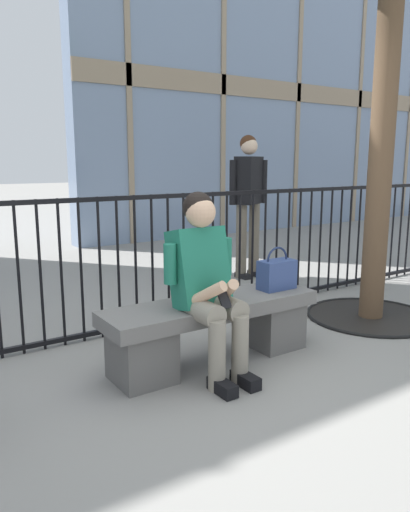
# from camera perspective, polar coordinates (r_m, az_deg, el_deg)

# --- Properties ---
(ground_plane) EXTENTS (60.00, 60.00, 0.00)m
(ground_plane) POSITION_cam_1_polar(r_m,az_deg,el_deg) (3.59, 0.91, -12.09)
(ground_plane) COLOR gray
(stone_bench) EXTENTS (1.60, 0.44, 0.45)m
(stone_bench) POSITION_cam_1_polar(r_m,az_deg,el_deg) (3.49, 0.92, -7.99)
(stone_bench) COLOR slate
(stone_bench) RESTS_ON ground
(seated_person_with_phone) EXTENTS (0.52, 0.66, 1.21)m
(seated_person_with_phone) POSITION_cam_1_polar(r_m,az_deg,el_deg) (3.21, 0.16, -2.66)
(seated_person_with_phone) COLOR gray
(seated_person_with_phone) RESTS_ON ground
(handbag_on_bench) EXTENTS (0.28, 0.15, 0.33)m
(handbag_on_bench) POSITION_cam_1_polar(r_m,az_deg,el_deg) (3.75, 8.33, -2.05)
(handbag_on_bench) COLOR #33477F
(handbag_on_bench) RESTS_ON stone_bench
(bystander_at_railing) EXTENTS (0.55, 0.37, 1.71)m
(bystander_at_railing) POSITION_cam_1_polar(r_m,az_deg,el_deg) (5.97, 5.06, 7.02)
(bystander_at_railing) COLOR #6B6051
(bystander_at_railing) RESTS_ON ground
(plaza_railing) EXTENTS (7.77, 0.04, 1.14)m
(plaza_railing) POSITION_cam_1_polar(r_m,az_deg,el_deg) (4.16, -6.13, -0.63)
(plaza_railing) COLOR black
(plaza_railing) RESTS_ON ground
(building_facade_right) EXTENTS (9.58, 0.43, 9.00)m
(building_facade_right) POSITION_cam_1_polar(r_m,az_deg,el_deg) (11.34, 10.33, 26.68)
(building_facade_right) COLOR #7A8EAD
(building_facade_right) RESTS_ON ground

